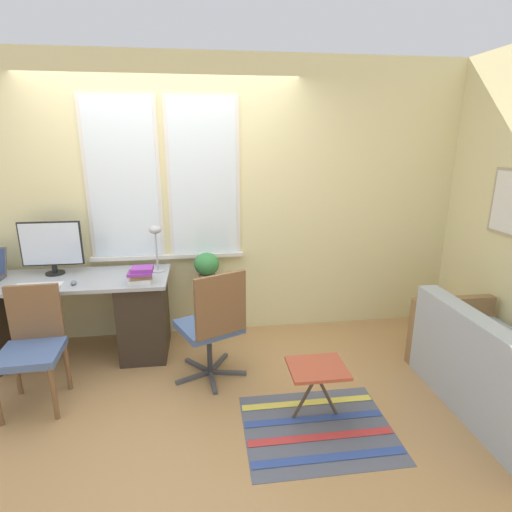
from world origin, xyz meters
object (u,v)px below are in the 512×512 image
object	(u,v)px
monitor	(51,246)
keyboard	(39,285)
desk_lamp	(156,237)
potted_plant	(207,267)
office_chair_swivel	(213,324)
plant_stand	(208,293)
folding_stool	(317,371)
book_stack	(141,275)
couch_loveseat	(502,377)
desk_chair_wooden	(32,344)
mouse	(74,283)

from	to	relation	value
monitor	keyboard	distance (m)	0.41
desk_lamp	potted_plant	distance (m)	0.57
desk_lamp	office_chair_swivel	bearing A→B (deg)	-53.07
office_chair_swivel	plant_stand	xyz separation A→B (m)	(-0.03, 0.72, -0.01)
keyboard	folding_stool	xyz separation A→B (m)	(2.13, -0.95, -0.40)
office_chair_swivel	potted_plant	distance (m)	0.77
book_stack	potted_plant	world-z (taller)	potted_plant
couch_loveseat	plant_stand	world-z (taller)	couch_loveseat
office_chair_swivel	folding_stool	distance (m)	0.93
monitor	couch_loveseat	size ratio (longest dim) A/B	0.35
office_chair_swivel	monitor	bearing A→B (deg)	-50.73
desk_lamp	office_chair_swivel	xyz separation A→B (m)	(0.48, -0.64, -0.59)
keyboard	plant_stand	bearing A→B (deg)	14.56
book_stack	folding_stool	bearing A→B (deg)	-35.70
potted_plant	desk_lamp	bearing A→B (deg)	-169.36
folding_stool	desk_lamp	bearing A→B (deg)	134.14
desk_chair_wooden	plant_stand	xyz separation A→B (m)	(1.31, 0.84, 0.01)
plant_stand	folding_stool	world-z (taller)	plant_stand
plant_stand	book_stack	bearing A→B (deg)	-145.91
desk_lamp	folding_stool	distance (m)	1.85
keyboard	book_stack	xyz separation A→B (m)	(0.84, -0.02, 0.06)
book_stack	desk_lamp	bearing A→B (deg)	69.91
monitor	plant_stand	distance (m)	1.47
keyboard	book_stack	size ratio (longest dim) A/B	1.79
monitor	book_stack	xyz separation A→B (m)	(0.81, -0.34, -0.19)
potted_plant	folding_stool	distance (m)	1.55
book_stack	desk_chair_wooden	xyz separation A→B (m)	(-0.75, -0.47, -0.35)
folding_stool	plant_stand	bearing A→B (deg)	119.37
potted_plant	folding_stool	bearing A→B (deg)	-60.63
office_chair_swivel	couch_loveseat	xyz separation A→B (m)	(2.07, -0.69, -0.22)
keyboard	potted_plant	size ratio (longest dim) A/B	1.11
monitor	potted_plant	xyz separation A→B (m)	(1.37, 0.04, -0.27)
desk_lamp	book_stack	size ratio (longest dim) A/B	2.05
plant_stand	mouse	bearing A→B (deg)	-162.26
monitor	desk_chair_wooden	size ratio (longest dim) A/B	0.59
monitor	folding_stool	xyz separation A→B (m)	(2.11, -1.27, -0.65)
desk_lamp	monitor	bearing A→B (deg)	176.92
desk_chair_wooden	folding_stool	size ratio (longest dim) A/B	2.15
desk_chair_wooden	mouse	bearing A→B (deg)	65.54
monitor	folding_stool	distance (m)	2.55
desk_lamp	folding_stool	world-z (taller)	desk_lamp
mouse	couch_loveseat	xyz separation A→B (m)	(3.21, -1.05, -0.51)
plant_stand	potted_plant	distance (m)	0.26
book_stack	monitor	bearing A→B (deg)	157.12
mouse	desk_lamp	bearing A→B (deg)	22.26
office_chair_swivel	desk_lamp	bearing A→B (deg)	-77.65
monitor	plant_stand	size ratio (longest dim) A/B	0.94
desk_chair_wooden	folding_stool	distance (m)	2.10
mouse	desk_lamp	size ratio (longest dim) A/B	0.17
monitor	desk_lamp	world-z (taller)	monitor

